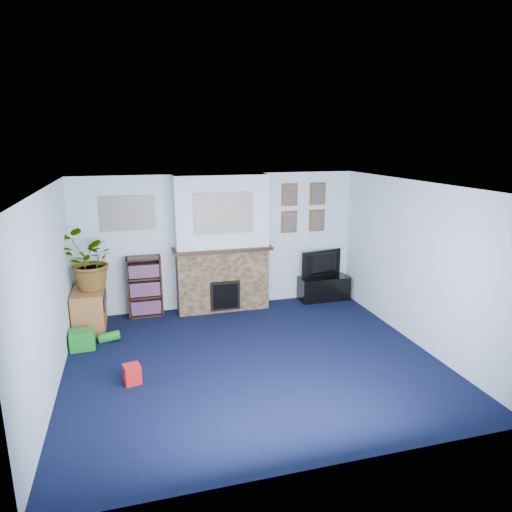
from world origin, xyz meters
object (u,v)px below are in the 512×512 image
object	(u,v)px
sideboard	(89,308)
television	(324,264)
tv_stand	(324,288)
bookshelf	(145,288)

from	to	relation	value
sideboard	television	bearing A→B (deg)	4.10
tv_stand	television	bearing A→B (deg)	90.00
television	bookshelf	bearing A→B (deg)	-12.84
bookshelf	sideboard	bearing A→B (deg)	-158.17
tv_stand	television	xyz separation A→B (m)	(-0.00, 0.02, 0.47)
tv_stand	bookshelf	distance (m)	3.31
tv_stand	television	distance (m)	0.47
television	sideboard	size ratio (longest dim) A/B	1.01
sideboard	bookshelf	bearing A→B (deg)	21.83
tv_stand	television	size ratio (longest dim) A/B	1.10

